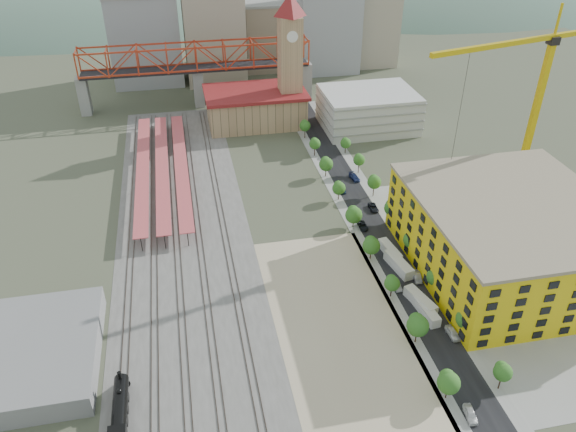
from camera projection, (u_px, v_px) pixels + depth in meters
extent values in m
plane|color=#474C38|center=(321.00, 241.00, 150.90)|extent=(400.00, 400.00, 0.00)
cube|color=#605E59|center=(183.00, 221.00, 159.25)|extent=(36.00, 165.00, 0.06)
cube|color=tan|center=(339.00, 324.00, 124.25)|extent=(28.00, 67.00, 0.06)
cube|color=black|center=(361.00, 206.00, 165.94)|extent=(12.00, 170.00, 0.06)
cube|color=gray|center=(343.00, 208.00, 165.02)|extent=(3.00, 170.00, 0.04)
cube|color=gray|center=(378.00, 204.00, 166.87)|extent=(3.00, 170.00, 0.04)
cube|color=gray|center=(513.00, 265.00, 141.96)|extent=(50.00, 90.00, 0.06)
cube|color=#382B23|center=(130.00, 226.00, 156.72)|extent=(0.12, 160.00, 0.18)
cube|color=#382B23|center=(135.00, 226.00, 156.96)|extent=(0.12, 160.00, 0.18)
cube|color=#382B23|center=(152.00, 224.00, 157.72)|extent=(0.12, 160.00, 0.18)
cube|color=#382B23|center=(157.00, 223.00, 157.97)|extent=(0.12, 160.00, 0.18)
cube|color=#382B23|center=(173.00, 222.00, 158.73)|extent=(0.12, 160.00, 0.18)
cube|color=#382B23|center=(178.00, 221.00, 158.97)|extent=(0.12, 160.00, 0.18)
cube|color=#382B23|center=(194.00, 219.00, 159.74)|extent=(0.12, 160.00, 0.18)
cube|color=#382B23|center=(200.00, 219.00, 159.98)|extent=(0.12, 160.00, 0.18)
cube|color=#382B23|center=(219.00, 217.00, 160.92)|extent=(0.12, 160.00, 0.18)
cube|color=#382B23|center=(224.00, 216.00, 161.16)|extent=(0.12, 160.00, 0.18)
cube|color=#C94D4D|center=(143.00, 168.00, 177.93)|extent=(4.00, 80.00, 0.25)
cylinder|color=black|center=(144.00, 173.00, 179.01)|extent=(0.24, 0.24, 4.00)
cube|color=#C94D4D|center=(162.00, 166.00, 178.93)|extent=(4.00, 80.00, 0.25)
cylinder|color=black|center=(163.00, 172.00, 180.02)|extent=(0.24, 0.24, 4.00)
cube|color=#C94D4D|center=(181.00, 164.00, 179.94)|extent=(4.00, 80.00, 0.25)
cylinder|color=black|center=(182.00, 170.00, 181.02)|extent=(0.24, 0.24, 4.00)
cube|color=tan|center=(256.00, 109.00, 214.40)|extent=(36.00, 22.00, 12.00)
cube|color=maroon|center=(255.00, 92.00, 210.89)|extent=(38.00, 24.00, 1.20)
cube|color=tan|center=(290.00, 72.00, 207.37)|extent=(8.00, 8.00, 40.00)
cylinder|color=white|center=(292.00, 37.00, 196.42)|extent=(4.00, 0.30, 4.00)
cube|color=silver|center=(368.00, 110.00, 210.86)|extent=(34.00, 26.00, 14.00)
cube|color=gray|center=(84.00, 96.00, 221.62)|extent=(4.00, 6.00, 15.00)
cube|color=gray|center=(306.00, 80.00, 236.75)|extent=(4.00, 6.00, 15.00)
cube|color=gray|center=(199.00, 88.00, 229.18)|extent=(4.00, 6.00, 15.00)
cube|color=black|center=(197.00, 69.00, 224.86)|extent=(90.00, 9.00, 1.00)
cube|color=gold|center=(509.00, 238.00, 136.61)|extent=(44.00, 50.00, 18.00)
cube|color=gray|center=(518.00, 205.00, 131.52)|extent=(44.60, 50.60, 0.80)
cube|color=gray|center=(43.00, 353.00, 113.73)|extent=(22.00, 32.00, 5.00)
cube|color=#9EA0A3|center=(146.00, 39.00, 248.45)|extent=(30.00, 25.00, 38.00)
cube|color=#B2A58C|center=(213.00, 22.00, 245.59)|extent=(26.00, 22.00, 52.00)
cube|color=gray|center=(269.00, 35.00, 268.44)|extent=(24.00, 24.00, 30.00)
cube|color=#9EA0A3|center=(328.00, 5.00, 256.46)|extent=(28.00, 22.00, 60.00)
cube|color=#B2A58C|center=(373.00, 18.00, 268.94)|extent=(22.00, 20.00, 44.00)
cube|color=brown|center=(237.00, 36.00, 275.41)|extent=(20.00, 20.00, 26.00)
ellipsoid|color=#4C6B59|center=(113.00, 122.00, 388.52)|extent=(396.00, 216.00, 180.00)
ellipsoid|color=#4C6B59|center=(283.00, 139.00, 421.67)|extent=(484.00, 264.00, 220.00)
ellipsoid|color=#4C6B59|center=(436.00, 100.00, 429.94)|extent=(418.00, 228.00, 190.00)
cylinder|color=black|center=(120.00, 406.00, 102.47)|extent=(2.76, 13.26, 2.76)
cylinder|color=black|center=(120.00, 376.00, 105.95)|extent=(0.77, 0.77, 1.77)
sphere|color=black|center=(119.00, 391.00, 103.51)|extent=(1.10, 1.10, 1.10)
cone|color=black|center=(123.00, 381.00, 109.56)|extent=(2.87, 1.77, 2.87)
cube|color=yellow|center=(531.00, 127.00, 157.85)|extent=(1.64, 1.64, 46.21)
cube|color=black|center=(553.00, 40.00, 144.80)|extent=(2.57, 2.57, 2.05)
cube|color=yellow|center=(496.00, 46.00, 137.27)|extent=(38.21, 10.41, 1.23)
cube|color=yellow|center=(572.00, 34.00, 146.45)|extent=(12.26, 4.11, 1.23)
cube|color=yellow|center=(558.00, 20.00, 142.03)|extent=(0.51, 0.51, 8.21)
cube|color=silver|center=(426.00, 311.00, 125.94)|extent=(3.25, 9.21, 2.47)
cube|color=silver|center=(420.00, 301.00, 128.74)|extent=(4.98, 9.83, 2.60)
cube|color=silver|center=(399.00, 265.00, 140.04)|extent=(4.51, 10.57, 2.80)
cube|color=silver|center=(390.00, 251.00, 145.19)|extent=(3.64, 9.22, 2.46)
imported|color=silver|center=(470.00, 414.00, 103.21)|extent=(2.52, 4.82, 1.57)
imported|color=#9C9DA1|center=(397.00, 286.00, 134.28)|extent=(1.54, 4.25, 1.39)
imported|color=black|center=(363.00, 226.00, 156.00)|extent=(2.19, 4.75, 1.32)
imported|color=navy|center=(342.00, 190.00, 172.99)|extent=(2.21, 4.70, 1.32)
imported|color=silver|center=(453.00, 333.00, 120.73)|extent=(2.06, 4.75, 1.60)
imported|color=gray|center=(417.00, 277.00, 136.95)|extent=(2.46, 5.01, 1.58)
imported|color=black|center=(373.00, 208.00, 164.02)|extent=(2.49, 5.05, 1.38)
imported|color=navy|center=(354.00, 177.00, 179.37)|extent=(2.89, 5.59, 1.55)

